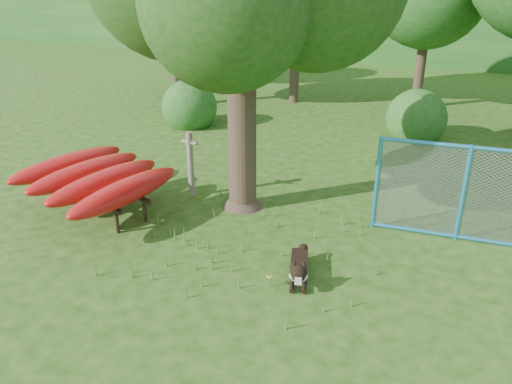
% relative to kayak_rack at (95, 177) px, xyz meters
% --- Properties ---
extents(ground, '(80.00, 80.00, 0.00)m').
position_rel_kayak_rack_xyz_m(ground, '(3.41, -1.09, -0.74)').
color(ground, '#1F430D').
rests_on(ground, ground).
extents(wooden_post, '(0.40, 0.15, 1.48)m').
position_rel_kayak_rack_xyz_m(wooden_post, '(1.43, 1.45, 0.05)').
color(wooden_post, '#716354').
rests_on(wooden_post, ground).
extents(kayak_rack, '(3.29, 3.55, 0.96)m').
position_rel_kayak_rack_xyz_m(kayak_rack, '(0.00, 0.00, 0.00)').
color(kayak_rack, black).
rests_on(kayak_rack, ground).
extents(husky_dog, '(0.57, 1.19, 0.54)m').
position_rel_kayak_rack_xyz_m(husky_dog, '(4.78, -0.77, -0.55)').
color(husky_dog, black).
rests_on(husky_dog, ground).
extents(fence_section, '(3.18, 0.35, 3.10)m').
position_rel_kayak_rack_xyz_m(fence_section, '(7.04, 1.71, 0.20)').
color(fence_section, '#2A8EC6').
rests_on(fence_section, ground).
extents(wildflower_clump, '(0.10, 0.08, 0.22)m').
position_rel_kayak_rack_xyz_m(wildflower_clump, '(4.42, -1.19, -0.56)').
color(wildflower_clump, '#4E862B').
rests_on(wildflower_clump, ground).
extents(shrub_left, '(1.80, 1.80, 1.80)m').
position_rel_kayak_rack_xyz_m(shrub_left, '(-1.59, 6.41, -0.74)').
color(shrub_left, '#1F551B').
rests_on(shrub_left, ground).
extents(shrub_mid, '(1.80, 1.80, 1.80)m').
position_rel_kayak_rack_xyz_m(shrub_mid, '(5.41, 7.91, -0.74)').
color(shrub_mid, '#1F551B').
rests_on(shrub_mid, ground).
extents(wooded_hillside, '(80.00, 12.00, 6.00)m').
position_rel_kayak_rack_xyz_m(wooded_hillside, '(3.41, 26.91, 2.26)').
color(wooded_hillside, '#1F551B').
rests_on(wooded_hillside, ground).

